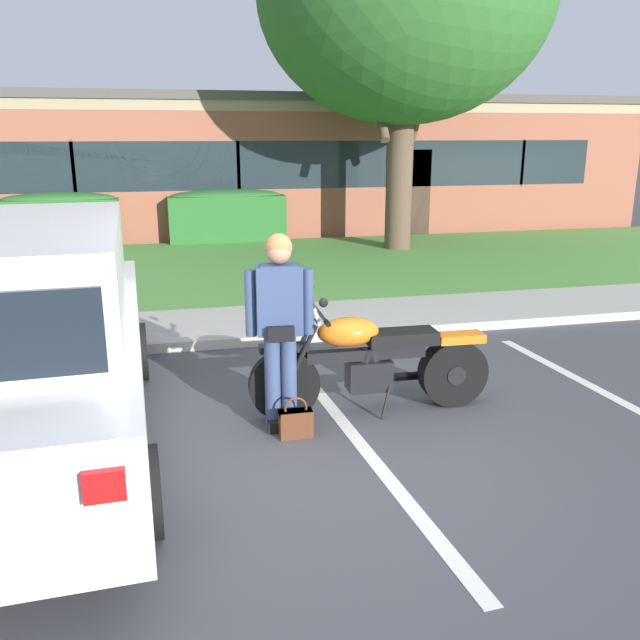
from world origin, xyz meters
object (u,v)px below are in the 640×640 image
handbag (296,421)px  rider_person (280,318)px  hedge_left (61,219)px  brick_building (217,159)px  parked_suv_adjacent (11,341)px  hedge_center_left (227,215)px  motorcycle (380,360)px

handbag → rider_person: bearing=111.9°
hedge_left → handbag: bearing=-73.2°
rider_person → handbag: (0.09, -0.22, -0.85)m
brick_building → hedge_left: bearing=-123.3°
hedge_left → brick_building: bearing=56.7°
rider_person → brick_building: bearing=87.0°
handbag → parked_suv_adjacent: 2.33m
rider_person → hedge_left: rider_person is taller
rider_person → parked_suv_adjacent: bearing=-179.0°
parked_suv_adjacent → brick_building: bearing=79.8°
rider_person → brick_building: 16.47m
handbag → hedge_center_left: 10.61m
parked_suv_adjacent → hedge_left: size_ratio=1.94×
rider_person → brick_building: size_ratio=0.08×
motorcycle → hedge_center_left: size_ratio=0.84×
rider_person → parked_suv_adjacent: parked_suv_adjacent is taller
motorcycle → handbag: motorcycle is taller
rider_person → brick_building: (0.86, 16.43, 0.71)m
rider_person → hedge_center_left: rider_person is taller
handbag → parked_suv_adjacent: size_ratio=0.07×
handbag → brick_building: size_ratio=0.02×
motorcycle → hedge_left: bearing=111.7°
rider_person → hedge_left: bearing=106.7°
handbag → hedge_left: hedge_left is taller
rider_person → hedge_center_left: (0.54, 10.37, -0.34)m
rider_person → hedge_left: 10.83m
handbag → parked_suv_adjacent: bearing=175.3°
hedge_center_left → parked_suv_adjacent: bearing=-104.2°
hedge_left → brick_building: size_ratio=0.12×
parked_suv_adjacent → hedge_center_left: 10.74m
motorcycle → parked_suv_adjacent: (-3.03, -0.20, 0.47)m
motorcycle → handbag: bearing=-155.9°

